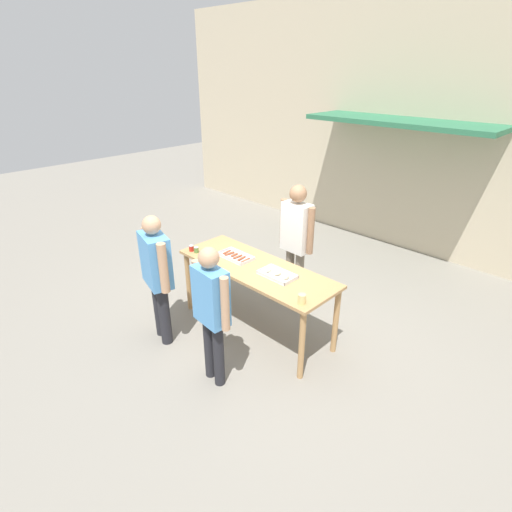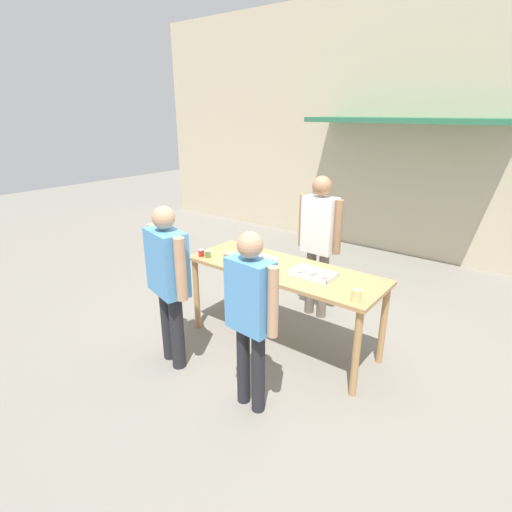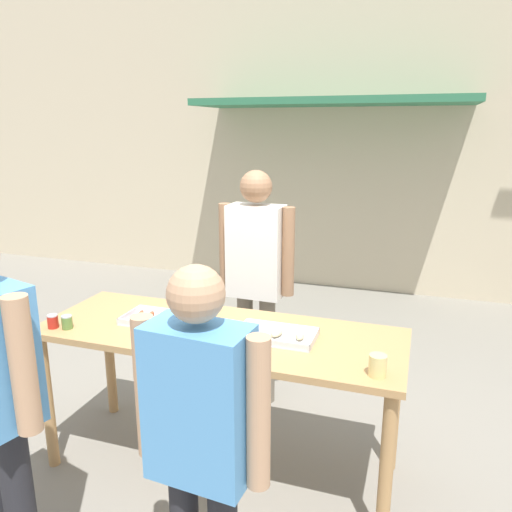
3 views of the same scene
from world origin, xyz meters
name	(u,v)px [view 3 (image 3 of 3)]	position (x,y,z in m)	size (l,w,h in m)	color
ground_plane	(221,465)	(0.00, 0.00, 0.00)	(24.00, 24.00, 0.00)	gray
building_facade_back	(338,116)	(0.00, 3.98, 2.26)	(12.00, 1.11, 4.50)	beige
serving_table	(219,348)	(0.00, 0.00, 0.83)	(2.20, 0.79, 0.94)	tan
food_tray_sausages	(163,320)	(-0.38, 0.00, 0.96)	(0.48, 0.26, 0.04)	silver
food_tray_buns	(277,335)	(0.36, 0.01, 0.96)	(0.45, 0.27, 0.05)	silver
condiment_jar_mustard	(53,321)	(-0.97, -0.28, 0.98)	(0.06, 0.06, 0.08)	#B22319
condiment_jar_ketchup	(67,322)	(-0.88, -0.27, 0.98)	(0.06, 0.06, 0.08)	#567A38
beer_cup	(378,365)	(0.95, -0.27, 1.00)	(0.09, 0.09, 0.11)	#DBC67A
person_server_behind_table	(256,267)	(-0.05, 0.86, 1.10)	(0.59, 0.24, 1.82)	#756B5B
person_customer_with_cup	(200,431)	(0.36, -1.03, 0.99)	(0.58, 0.25, 1.65)	#232328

